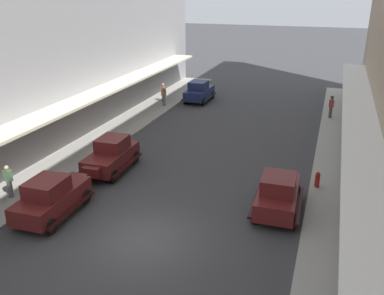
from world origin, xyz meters
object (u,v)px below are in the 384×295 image
Objects in this scene: parked_car_1 at (199,91)px; pedestrian_0 at (164,96)px; parked_car_3 at (51,196)px; pedestrian_1 at (163,92)px; fire_hydrant at (317,179)px; pedestrian_4 at (351,139)px; parked_car_0 at (111,154)px; pedestrian_5 at (358,280)px; parked_car_2 at (278,192)px; pedestrian_2 at (9,181)px; pedestrian_3 at (331,107)px.

pedestrian_0 is at bearing -126.02° from parked_car_1.
parked_car_1 and parked_car_3 have the same top height.
pedestrian_1 is at bearing 114.83° from pedestrian_0.
fire_hydrant is 0.49× the size of pedestrian_4.
parked_car_0 reaches higher than pedestrian_5.
pedestrian_5 is at bearing -78.56° from fire_hydrant.
parked_car_0 is at bearing 170.35° from parked_car_2.
fire_hydrant is (11.02, 6.46, -0.38)m from parked_car_3.
parked_car_1 is 3.67m from pedestrian_0.
fire_hydrant is 18.70m from pedestrian_1.
pedestrian_0 is at bearing 99.67° from parked_car_0.
fire_hydrant is 0.50× the size of pedestrian_1.
pedestrian_2 is (-13.81, -5.90, 0.43)m from fire_hydrant.
pedestrian_2 is (-2.79, 0.55, 0.05)m from parked_car_3.
pedestrian_2 is at bearing -92.23° from pedestrian_0.
parked_car_2 reaches higher than pedestrian_3.
parked_car_3 is 22.09m from pedestrian_3.
parked_car_1 is 19.69m from parked_car_2.
pedestrian_4 is at bearing 69.17° from parked_car_2.
pedestrian_0 is at bearing -65.17° from pedestrian_1.
parked_car_2 is at bearing 21.04° from parked_car_3.
parked_car_3 reaches higher than pedestrian_1.
pedestrian_4 is at bearing 43.52° from parked_car_3.
parked_car_3 is 5.24× the size of fire_hydrant.
pedestrian_3 is 7.15m from pedestrian_4.
pedestrian_4 is (15.28, -7.21, 0.02)m from pedestrian_1.
parked_car_3 is at bearing -11.22° from pedestrian_2.
pedestrian_1 is 18.62m from pedestrian_2.
pedestrian_5 is (15.32, -20.79, 0.00)m from pedestrian_1.
parked_car_2 is at bearing -119.26° from fire_hydrant.
pedestrian_1 is (-2.67, 19.18, 0.05)m from parked_car_3.
parked_car_1 is 0.99× the size of parked_car_3.
pedestrian_1 is (-13.69, 12.72, 0.43)m from fire_hydrant.
pedestrian_1 and pedestrian_5 have the same top height.
pedestrian_1 is at bearing 154.75° from pedestrian_4.
parked_car_0 is 17.76m from pedestrian_3.
parked_car_2 is 2.62× the size of pedestrian_5.
parked_car_2 and parked_car_3 have the same top height.
parked_car_1 reaches higher than pedestrian_3.
pedestrian_0 is 17.43m from pedestrian_2.
pedestrian_5 is (1.63, -8.06, 0.43)m from fire_hydrant.
pedestrian_3 and pedestrian_4 have the same top height.
parked_car_3 is 2.62× the size of pedestrian_1.
parked_car_0 is 14.33m from pedestrian_5.
parked_car_3 is at bearing -136.48° from pedestrian_4.
parked_car_1 is at bearing 32.97° from pedestrian_1.
pedestrian_3 is (13.38, 1.03, 0.02)m from pedestrian_0.
pedestrian_1 is 1.00× the size of pedestrian_2.
parked_car_1 is at bearing 170.19° from pedestrian_3.
parked_car_0 is 2.62× the size of pedestrian_1.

